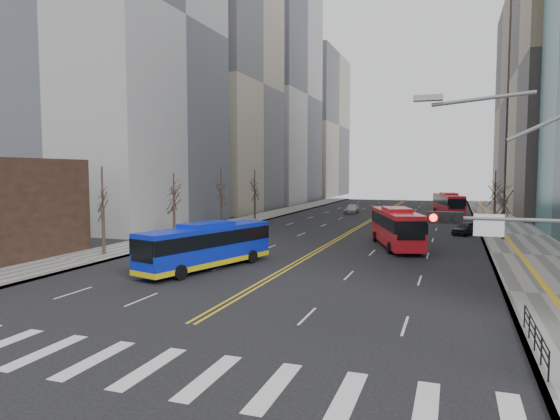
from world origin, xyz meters
name	(u,v)px	position (x,y,z in m)	size (l,w,h in m)	color
ground	(121,364)	(0.00, 0.00, 0.00)	(220.00, 220.00, 0.00)	black
sidewalk_right	(514,235)	(17.50, 45.00, 0.07)	(7.00, 130.00, 0.15)	slate
sidewalk_left	(231,224)	(-16.50, 45.00, 0.07)	(5.00, 130.00, 0.15)	slate
crosswalk	(121,364)	(0.00, 0.00, 0.01)	(26.70, 4.00, 0.01)	silver
centerline	(369,221)	(0.00, 55.00, 0.01)	(0.55, 100.00, 0.01)	gold
office_towers	(385,67)	(0.12, 68.51, 23.92)	(83.00, 134.00, 58.00)	#9D9C9F
signal_mast	(541,242)	(13.77, 2.00, 4.86)	(5.37, 0.37, 9.39)	slate
pedestrian_railing	(535,333)	(14.30, 6.00, 0.82)	(0.06, 6.06, 1.02)	black
street_trees	(270,191)	(-7.18, 34.55, 4.87)	(35.20, 47.20, 7.60)	#32251F
blue_bus	(207,245)	(-5.34, 16.85, 1.76)	(5.60, 11.70, 3.36)	#0D23C6
red_bus_near	(396,225)	(6.29, 31.88, 2.04)	(6.13, 11.87, 3.67)	red
red_bus_far	(448,203)	(10.40, 68.38, 2.02)	(5.16, 11.79, 3.64)	red
car_white	(196,250)	(-8.26, 20.56, 0.70)	(1.47, 4.22, 1.39)	white
car_dark_mid	(465,228)	(12.50, 43.67, 0.72)	(1.70, 4.23, 1.44)	black
car_silver	(352,209)	(-4.90, 67.68, 0.71)	(1.99, 4.90, 1.42)	#ABABB1
car_dark_far	(444,210)	(9.77, 72.22, 0.64)	(2.14, 4.63, 1.29)	black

